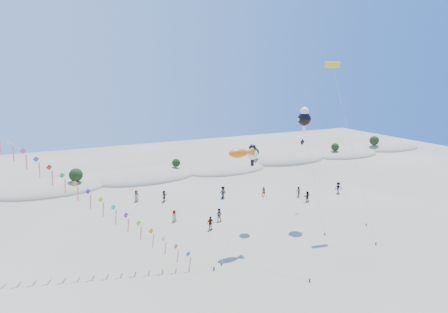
# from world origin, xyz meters

# --- Properties ---
(dune_ridge) EXTENTS (145.30, 11.49, 5.57)m
(dune_ridge) POSITION_xyz_m (1.06, 45.14, 0.11)
(dune_ridge) COLOR tan
(dune_ridge) RESTS_ON ground
(kite_train) EXTENTS (23.50, 13.13, 17.91)m
(kite_train) POSITION_xyz_m (-14.72, 16.49, 9.14)
(kite_train) COLOR #3F2D1E
(kite_train) RESTS_ON ground
(fish_kite) EXTENTS (3.39, 10.57, 10.97)m
(fish_kite) POSITION_xyz_m (2.88, 13.74, 10.43)
(fish_kite) COLOR #3F2D1E
(fish_kite) RESTS_ON ground
(cartoon_kite_low) EXTENTS (8.63, 8.49, 10.39)m
(cartoon_kite_low) POSITION_xyz_m (6.64, 17.82, 9.29)
(cartoon_kite_low) COLOR #3F2D1E
(cartoon_kite_low) RESTS_ON ground
(cartoon_kite_high) EXTENTS (2.00, 6.50, 14.76)m
(cartoon_kite_high) POSITION_xyz_m (13.47, 16.79, 13.40)
(cartoon_kite_high) COLOR #3F2D1E
(cartoon_kite_high) RESTS_ON ground
(parafoil_kite) EXTENTS (1.98, 8.65, 20.18)m
(parafoil_kite) POSITION_xyz_m (15.73, 14.63, 19.26)
(parafoil_kite) COLOR #3F2D1E
(parafoil_kite) RESTS_ON ground
(dark_kite) EXTENTS (3.43, 10.07, 9.87)m
(dark_kite) POSITION_xyz_m (17.44, 18.16, 6.71)
(dark_kite) COLOR #3F2D1E
(dark_kite) RESTS_ON ground
(beachgoers) EXTENTS (31.23, 15.19, 1.84)m
(beachgoers) POSITION_xyz_m (9.02, 25.74, 0.86)
(beachgoers) COLOR slate
(beachgoers) RESTS_ON ground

